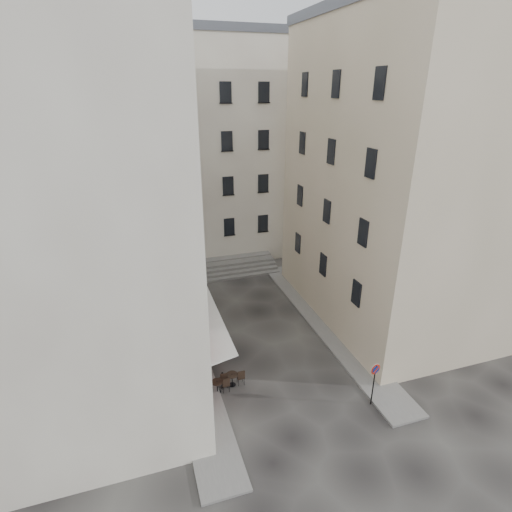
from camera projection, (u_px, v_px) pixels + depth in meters
name	position (u px, v px, depth m)	size (l,w,h in m)	color
ground	(275.00, 364.00, 22.45)	(90.00, 90.00, 0.00)	black
sidewalk_left	(184.00, 338.00, 24.66)	(2.00, 22.00, 0.12)	slate
sidewalk_right	(323.00, 322.00, 26.32)	(2.00, 18.00, 0.12)	slate
building_left	(39.00, 184.00, 18.10)	(12.20, 16.20, 20.60)	#BEB2A2
building_right	(416.00, 175.00, 24.85)	(12.20, 14.20, 18.60)	tan
building_back	(191.00, 149.00, 35.19)	(18.20, 10.20, 18.60)	#BEB2A2
cafe_storefront	(194.00, 339.00, 21.37)	(1.74, 7.30, 3.50)	#4C0A0F
stone_steps	(223.00, 268.00, 33.31)	(9.00, 3.15, 0.80)	#5A5855
bollard_near	(223.00, 379.00, 20.45)	(0.12, 0.12, 0.98)	black
bollard_mid	(209.00, 341.00, 23.52)	(0.12, 0.12, 0.98)	black
bollard_far	(198.00, 312.00, 26.58)	(0.12, 0.12, 0.98)	black
no_parking_sign	(375.00, 377.00, 18.90)	(0.54, 0.15, 2.39)	black
bistro_table_a	(217.00, 385.00, 20.16)	(1.25, 0.58, 0.88)	black
bistro_table_b	(232.00, 378.00, 20.65)	(1.28, 0.60, 0.90)	black
bistro_table_c	(213.00, 348.00, 23.05)	(1.19, 0.56, 0.84)	black
bistro_table_d	(211.00, 338.00, 23.89)	(1.43, 0.67, 1.00)	black
bistro_table_e	(204.00, 322.00, 25.61)	(1.23, 0.58, 0.87)	black
pedestrian	(215.00, 332.00, 23.79)	(0.65, 0.43, 1.78)	#222328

